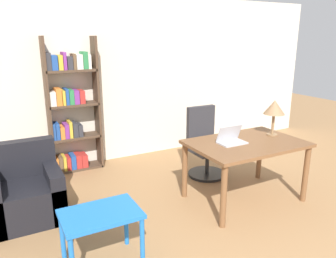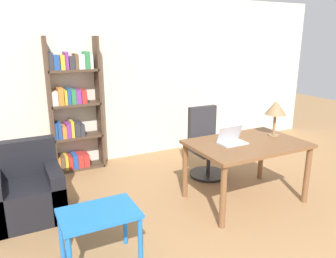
# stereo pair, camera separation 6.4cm
# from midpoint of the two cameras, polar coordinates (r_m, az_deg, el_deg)

# --- Properties ---
(wall_back) EXTENTS (8.00, 0.06, 2.70)m
(wall_back) POSITION_cam_midpoint_polar(r_m,az_deg,el_deg) (5.56, -8.10, 8.52)
(wall_back) COLOR beige
(wall_back) RESTS_ON ground_plane
(desk) EXTENTS (1.41, 0.94, 0.77)m
(desk) POSITION_cam_midpoint_polar(r_m,az_deg,el_deg) (4.21, 12.98, -3.55)
(desk) COLOR brown
(desk) RESTS_ON ground_plane
(laptop) EXTENTS (0.34, 0.22, 0.22)m
(laptop) POSITION_cam_midpoint_polar(r_m,az_deg,el_deg) (4.09, 10.48, -1.77)
(laptop) COLOR #B2B2B7
(laptop) RESTS_ON desk
(table_lamp) EXTENTS (0.27, 0.27, 0.47)m
(table_lamp) POSITION_cam_midpoint_polar(r_m,az_deg,el_deg) (4.48, 17.65, 3.48)
(table_lamp) COLOR olive
(table_lamp) RESTS_ON desk
(office_chair) EXTENTS (0.56, 0.56, 1.04)m
(office_chair) POSITION_cam_midpoint_polar(r_m,az_deg,el_deg) (4.97, 6.08, -2.92)
(office_chair) COLOR black
(office_chair) RESTS_ON ground_plane
(side_table_blue) EXTENTS (0.69, 0.47, 0.54)m
(side_table_blue) POSITION_cam_midpoint_polar(r_m,az_deg,el_deg) (3.08, -12.22, -15.38)
(side_table_blue) COLOR blue
(side_table_blue) RESTS_ON ground_plane
(armchair) EXTENTS (0.79, 0.72, 0.86)m
(armchair) POSITION_cam_midpoint_polar(r_m,az_deg,el_deg) (4.18, -23.97, -10.34)
(armchair) COLOR black
(armchair) RESTS_ON ground_plane
(bookshelf) EXTENTS (0.77, 0.28, 2.05)m
(bookshelf) POSITION_cam_midpoint_polar(r_m,az_deg,el_deg) (5.20, -16.96, 3.14)
(bookshelf) COLOR #4C3828
(bookshelf) RESTS_ON ground_plane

